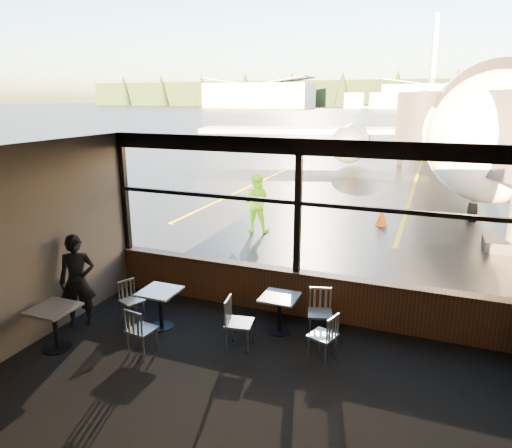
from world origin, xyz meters
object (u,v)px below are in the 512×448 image
Objects in this scene: chair_near_n at (320,314)px; cone_nose at (382,217)px; cafe_table_near at (279,314)px; cafe_table_left at (56,328)px; chair_near_w at (240,324)px; cone_wing at (298,159)px; chair_near_e at (323,336)px; ground_crew at (256,203)px; cafe_table_mid at (161,309)px; jet_bridge at (485,168)px; chair_mid_w at (132,301)px; chair_mid_s at (142,330)px; passenger at (78,281)px; airliner at (451,72)px.

chair_near_n reaches higher than cone_nose.
chair_near_n reaches higher than cafe_table_near.
cafe_table_left is 3.16m from chair_near_w.
cafe_table_left is at bearing -83.71° from cone_wing.
chair_near_e is 1.43m from chair_near_w.
cafe_table_mid is at bearing 89.22° from ground_crew.
cone_wing is at bearing 35.71° from chair_near_e.
chair_near_e reaches higher than cone_wing.
cafe_table_mid is at bearing -129.89° from jet_bridge.
chair_mid_w is (0.59, 1.36, 0.01)m from cafe_table_left.
jet_bridge is 6.66m from ground_crew.
chair_mid_w reaches higher than cone_nose.
cafe_table_left is 0.90× the size of chair_mid_s.
chair_near_e is at bearing 0.70° from cafe_table_mid.
cone_nose is (3.71, 8.85, -0.12)m from chair_mid_w.
chair_mid_s reaches higher than cone_nose.
passenger is 0.94× the size of ground_crew.
airliner is 23.53m from chair_near_e.
cafe_table_left is 0.44× the size of passenger.
cafe_table_left is 4.55m from chair_near_e.
cone_nose is at bearing 83.75° from cafe_table_near.
jet_bridge is at bearing -91.65° from airliner.
ground_crew is (-3.78, 6.65, 0.52)m from chair_near_e.
cafe_table_left reaches higher than cone_wing.
cafe_table_near is (-3.67, -6.30, -2.03)m from jet_bridge.
cafe_table_mid is at bearing -80.19° from cone_wing.
cafe_table_left is at bearing 125.75° from chair_near_e.
ground_crew reaches higher than chair_mid_s.
airliner reaches higher than cafe_table_near.
chair_near_w is at bearing 21.94° from cafe_table_left.
cafe_table_near is 0.80× the size of chair_near_n.
jet_bridge reaches higher than cafe_table_left.
chair_near_e is 1.04× the size of chair_mid_w.
chair_near_n reaches higher than chair_mid_s.
chair_near_e is at bearing 17.34° from cafe_table_left.
chair_mid_w is at bearing -133.14° from jet_bridge.
passenger is (-3.63, -1.11, 0.53)m from cafe_table_near.
passenger is (-4.36, -1.20, 0.44)m from chair_near_n.
chair_near_n is at bearing 124.42° from chair_mid_w.
chair_near_w is 1.07× the size of chair_mid_s.
airliner is 17.79m from ground_crew.
cafe_table_mid is at bearing -106.99° from airliner.
chair_mid_w is (-5.56, -22.88, -5.22)m from airliner.
chair_mid_w reaches higher than cone_wing.
cafe_table_left is at bearing -130.50° from jet_bridge.
chair_mid_w is at bearing 66.62° from cafe_table_left.
chair_mid_s is at bearing -141.24° from cafe_table_near.
cafe_table_left is at bearing 79.29° from ground_crew.
cone_nose is (2.82, 9.78, -0.15)m from chair_mid_s.
cafe_table_near is 6.69m from ground_crew.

